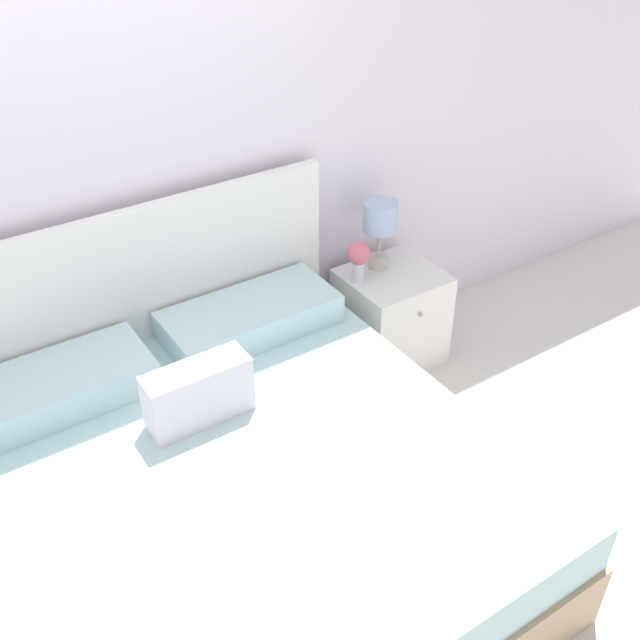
{
  "coord_description": "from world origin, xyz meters",
  "views": [
    {
      "loc": [
        -0.82,
        -2.73,
        2.52
      ],
      "look_at": [
        0.64,
        -0.53,
        0.67
      ],
      "focal_mm": 42.0,
      "sensor_mm": 36.0,
      "label": 1
    }
  ],
  "objects_px": {
    "bed": "(233,496)",
    "nightstand": "(390,317)",
    "table_lamp": "(380,222)",
    "flower_vase": "(359,257)"
  },
  "relations": [
    {
      "from": "bed",
      "to": "nightstand",
      "type": "distance_m",
      "value": 1.44
    },
    {
      "from": "nightstand",
      "to": "table_lamp",
      "type": "xyz_separation_m",
      "value": [
        -0.02,
        0.11,
        0.52
      ]
    },
    {
      "from": "nightstand",
      "to": "flower_vase",
      "type": "height_order",
      "value": "flower_vase"
    },
    {
      "from": "table_lamp",
      "to": "nightstand",
      "type": "bearing_deg",
      "value": -80.21
    },
    {
      "from": "bed",
      "to": "nightstand",
      "type": "height_order",
      "value": "bed"
    },
    {
      "from": "bed",
      "to": "flower_vase",
      "type": "height_order",
      "value": "bed"
    },
    {
      "from": "nightstand",
      "to": "flower_vase",
      "type": "relative_size",
      "value": 2.45
    },
    {
      "from": "nightstand",
      "to": "flower_vase",
      "type": "distance_m",
      "value": 0.45
    },
    {
      "from": "nightstand",
      "to": "table_lamp",
      "type": "relative_size",
      "value": 1.46
    },
    {
      "from": "flower_vase",
      "to": "bed",
      "type": "bearing_deg",
      "value": -147.52
    }
  ]
}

